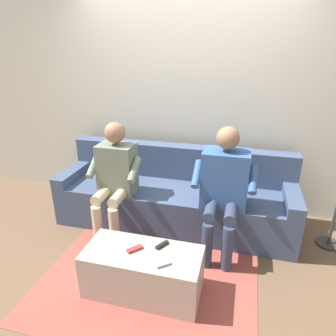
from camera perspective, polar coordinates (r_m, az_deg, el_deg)
The scene contains 10 objects.
ground_plane at distance 2.97m, azimuth -2.14°, elevation -17.24°, with size 8.00×8.00×0.00m, color brown.
back_wall at distance 3.57m, azimuth 3.60°, elevation 13.23°, with size 5.72×0.06×2.66m, color beige.
couch at distance 3.40m, azimuth 1.42°, elevation -5.57°, with size 2.57×0.78×0.83m.
coffee_table at distance 2.58m, azimuth -4.76°, elevation -19.04°, with size 0.94×0.43×0.39m.
person_left_seated at distance 2.85m, azimuth 10.62°, elevation -2.95°, with size 0.58×0.58×1.23m.
person_right_seated at distance 3.09m, azimuth -10.02°, elevation -1.10°, with size 0.52×0.54×1.20m.
remote_gray at distance 2.32m, azimuth -0.81°, elevation -17.90°, with size 0.11×0.03×0.02m, color gray.
remote_red at distance 2.47m, azimuth -6.34°, elevation -15.05°, with size 0.13×0.04×0.02m, color #B73333.
remote_black at distance 2.50m, azimuth -1.14°, elevation -14.42°, with size 0.13×0.03×0.02m, color black.
floor_rug at distance 2.80m, azimuth -3.62°, elevation -20.15°, with size 1.83×1.50×0.01m, color #9E473D.
Camera 1 is at (-0.69, 2.78, 1.90)m, focal length 32.05 mm.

